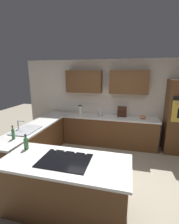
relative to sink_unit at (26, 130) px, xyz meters
name	(u,v)px	position (x,y,z in m)	size (l,w,h in m)	color
ground_plane	(103,178)	(-1.83, 0.04, -0.92)	(14.00, 14.00, 0.00)	#9E937F
wall_back	(113,97)	(-1.76, -2.01, 0.54)	(6.00, 0.44, 2.60)	silver
lower_cabinets_back	(109,131)	(-1.73, -1.68, -0.49)	(2.80, 0.60, 0.86)	brown
countertop_back	(110,117)	(-1.73, -1.68, -0.04)	(2.84, 0.64, 0.04)	silver
lower_cabinets_side	(40,141)	(-0.01, -0.51, -0.49)	(0.60, 2.90, 0.86)	brown
countertop_side	(38,125)	(-0.01, -0.51, -0.04)	(0.64, 2.94, 0.04)	silver
island_base	(66,187)	(-1.38, 1.00, -0.49)	(1.91, 0.80, 0.86)	brown
island_top	(65,162)	(-1.38, 1.00, -0.04)	(1.99, 0.88, 0.04)	silver
sink_unit	(26,130)	(0.00, 0.00, 0.00)	(0.46, 0.70, 0.23)	#515456
cooktop	(65,160)	(-1.38, 0.99, -0.01)	(0.76, 0.56, 0.03)	black
blender	(80,111)	(-0.78, -1.69, 0.11)	(0.15, 0.15, 0.31)	beige
mixing_bowl	(143,117)	(-2.68, -1.69, 0.03)	(0.18, 0.18, 0.10)	#CC724C
spice_rack	(122,112)	(-2.08, -1.76, 0.14)	(0.27, 0.11, 0.32)	#381E14
kettle	(100,113)	(-1.43, -1.69, 0.07)	(0.14, 0.14, 0.18)	#B7BABF
dish_soap_bottle	(13,134)	(-0.06, 0.48, 0.09)	(0.06, 0.06, 0.28)	#336B38
oil_bottle	(26,143)	(-0.58, 0.80, 0.09)	(0.08, 0.08, 0.27)	#336B38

